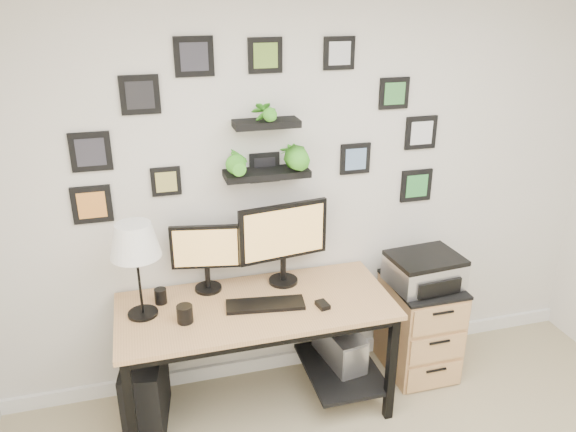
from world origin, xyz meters
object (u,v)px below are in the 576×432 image
object	(u,v)px
monitor_right	(283,237)
pc_tower_black	(146,390)
mug	(185,314)
monitor_left	(206,253)
desk	(261,318)
pc_tower_grey	(339,357)
table_lamp	(135,243)
printer	(425,270)
file_cabinet	(419,326)

from	to	relation	value
monitor_right	pc_tower_black	xyz separation A→B (m)	(-0.89, -0.17, -0.81)
monitor_right	mug	xyz separation A→B (m)	(-0.64, -0.28, -0.26)
monitor_left	monitor_right	world-z (taller)	monitor_right
desk	monitor_left	xyz separation A→B (m)	(-0.28, 0.20, 0.37)
monitor_left	pc_tower_grey	size ratio (longest dim) A/B	0.95
table_lamp	pc_tower_grey	world-z (taller)	table_lamp
desk	pc_tower_grey	bearing A→B (deg)	4.58
printer	file_cabinet	bearing A→B (deg)	50.48
monitor_left	pc_tower_black	xyz separation A→B (m)	(-0.43, -0.20, -0.75)
pc_tower_black	pc_tower_grey	bearing A→B (deg)	10.76
desk	monitor_left	distance (m)	0.51
mug	printer	bearing A→B (deg)	5.88
table_lamp	pc_tower_grey	bearing A→B (deg)	0.84
pc_tower_black	pc_tower_grey	distance (m)	1.24
monitor_left	file_cabinet	size ratio (longest dim) A/B	0.64
table_lamp	file_cabinet	distance (m)	1.98
mug	pc_tower_black	xyz separation A→B (m)	(-0.26, 0.11, -0.55)
table_lamp	pc_tower_grey	distance (m)	1.56
table_lamp	monitor_left	bearing A→B (deg)	24.26
monitor_right	file_cabinet	distance (m)	1.18
mug	file_cabinet	bearing A→B (deg)	6.30
mug	pc_tower_grey	bearing A→B (deg)	9.06
desk	pc_tower_black	size ratio (longest dim) A/B	3.24
table_lamp	file_cabinet	xyz separation A→B (m)	(1.78, 0.03, -0.86)
mug	pc_tower_black	bearing A→B (deg)	156.08
pc_tower_grey	printer	bearing A→B (deg)	0.33
table_lamp	printer	bearing A→B (deg)	0.67
monitor_left	pc_tower_black	world-z (taller)	monitor_left
monitor_right	file_cabinet	size ratio (longest dim) A/B	0.84
mug	printer	world-z (taller)	printer
monitor_left	table_lamp	distance (m)	0.48
pc_tower_black	printer	bearing A→B (deg)	10.24
pc_tower_black	file_cabinet	distance (m)	1.82
monitor_left	pc_tower_black	bearing A→B (deg)	-154.55
monitor_right	table_lamp	size ratio (longest dim) A/B	1.01
monitor_left	printer	distance (m)	1.40
monitor_left	pc_tower_black	size ratio (longest dim) A/B	0.86
pc_tower_grey	monitor_right	bearing A→B (deg)	159.82
table_lamp	pc_tower_black	size ratio (longest dim) A/B	1.13
desk	printer	size ratio (longest dim) A/B	3.42
table_lamp	pc_tower_grey	xyz separation A→B (m)	(1.20, 0.02, -0.99)
monitor_left	pc_tower_grey	xyz separation A→B (m)	(0.81, -0.16, -0.79)
mug	file_cabinet	distance (m)	1.64
monitor_right	pc_tower_grey	bearing A→B (deg)	-20.18
monitor_left	file_cabinet	xyz separation A→B (m)	(1.39, -0.14, -0.66)
desk	table_lamp	xyz separation A→B (m)	(-0.67, 0.02, 0.57)
desk	pc_tower_black	bearing A→B (deg)	-179.96
monitor_right	pc_tower_grey	distance (m)	0.92
desk	table_lamp	distance (m)	0.89
desk	table_lamp	world-z (taller)	table_lamp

